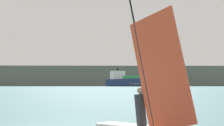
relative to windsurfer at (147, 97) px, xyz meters
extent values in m
cylinder|color=black|center=(-0.15, 0.13, 1.14)|extent=(0.83, 0.74, 4.08)
cube|color=#E54C2D|center=(0.43, -0.38, 0.82)|extent=(1.89, 1.68, 3.81)
cylinder|color=black|center=(0.11, -0.10, 0.40)|extent=(1.29, 1.15, 0.04)
cylinder|color=#2D2D33|center=(-0.18, 0.16, -0.40)|extent=(0.53, 0.52, 1.01)
sphere|color=tan|center=(-0.18, 0.16, 0.21)|extent=(0.22, 0.22, 0.22)
cube|color=navy|center=(4.28, 637.18, 5.68)|extent=(124.24, 166.14, 13.38)
cube|color=silver|center=(-35.01, 694.93, 19.99)|extent=(28.33, 26.19, 15.25)
cylinder|color=black|center=(-35.01, 694.93, 30.61)|extent=(4.00, 4.00, 6.00)
cube|color=#2D8C47|center=(-7.89, 655.07, 14.97)|extent=(33.18, 33.96, 5.20)
cube|color=#2D8C47|center=(8.14, 631.52, 14.97)|extent=(33.18, 33.96, 5.20)
cube|color=#59388C|center=(24.16, 607.97, 17.57)|extent=(33.18, 33.96, 10.40)
cube|color=#1E66AD|center=(40.19, 584.41, 13.67)|extent=(33.18, 33.96, 2.60)
cube|color=#60665B|center=(-117.96, 1056.55, 24.43)|extent=(825.72, 334.87, 50.87)
camera|label=1|loc=(-0.31, -11.87, 0.36)|focal=61.40mm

